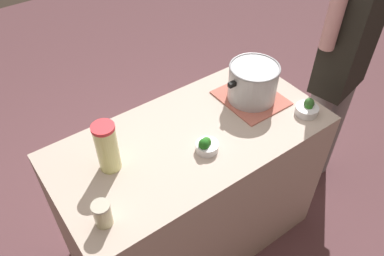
# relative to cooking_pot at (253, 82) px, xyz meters

# --- Properties ---
(ground_plane) EXTENTS (8.00, 8.00, 0.00)m
(ground_plane) POSITION_rel_cooking_pot_xyz_m (-0.42, -0.04, -1.02)
(ground_plane) COLOR brown
(counter_slab) EXTENTS (1.39, 0.69, 0.91)m
(counter_slab) POSITION_rel_cooking_pot_xyz_m (-0.42, -0.04, -0.57)
(counter_slab) COLOR #BDA99A
(counter_slab) RESTS_ON ground_plane
(dish_cloth) EXTENTS (0.30, 0.34, 0.01)m
(dish_cloth) POSITION_rel_cooking_pot_xyz_m (0.00, 0.00, -0.11)
(dish_cloth) COLOR #BD6555
(dish_cloth) RESTS_ON counter_slab
(cooking_pot) EXTENTS (0.33, 0.26, 0.20)m
(cooking_pot) POSITION_rel_cooking_pot_xyz_m (0.00, 0.00, 0.00)
(cooking_pot) COLOR #B7B7BC
(cooking_pot) RESTS_ON dish_cloth
(lemonade_pitcher) EXTENTS (0.10, 0.10, 0.25)m
(lemonade_pitcher) POSITION_rel_cooking_pot_xyz_m (-0.83, 0.01, 0.01)
(lemonade_pitcher) COLOR #E5E791
(lemonade_pitcher) RESTS_ON counter_slab
(mason_jar) EXTENTS (0.07, 0.07, 0.12)m
(mason_jar) POSITION_rel_cooking_pot_xyz_m (-0.99, -0.24, -0.05)
(mason_jar) COLOR beige
(mason_jar) RESTS_ON counter_slab
(broccoli_bowl_front) EXTENTS (0.11, 0.11, 0.08)m
(broccoli_bowl_front) POSITION_rel_cooking_pot_xyz_m (-0.43, -0.16, -0.08)
(broccoli_bowl_front) COLOR silver
(broccoli_bowl_front) RESTS_ON counter_slab
(broccoli_bowl_center) EXTENTS (0.12, 0.12, 0.08)m
(broccoli_bowl_center) POSITION_rel_cooking_pot_xyz_m (0.15, -0.26, -0.08)
(broccoli_bowl_center) COLOR silver
(broccoli_bowl_center) RESTS_ON counter_slab
(person_cook) EXTENTS (0.50, 0.27, 1.65)m
(person_cook) POSITION_rel_cooking_pot_xyz_m (0.59, -0.12, -0.11)
(person_cook) COLOR gray
(person_cook) RESTS_ON ground_plane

